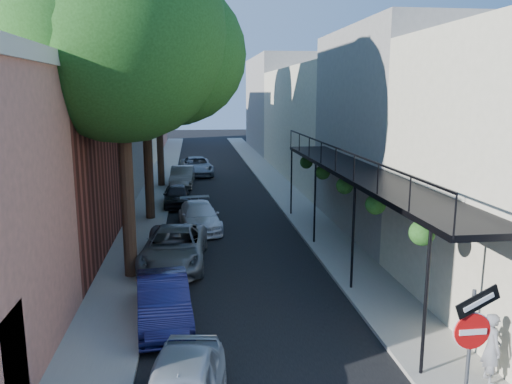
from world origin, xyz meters
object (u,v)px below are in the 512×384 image
object	(u,v)px
oak_mid	(153,75)
parked_car_d	(199,216)
parked_car_b	(163,301)
parked_car_e	(177,196)
parked_car_f	(182,177)
pedestrian	(492,348)
oak_near	(135,40)
parked_car_g	(197,166)
parked_car_c	(174,247)
sign_post	(472,337)
oak_far	(164,61)

from	to	relation	value
oak_mid	parked_car_d	size ratio (longest dim) A/B	2.41
parked_car_d	oak_mid	bearing A→B (deg)	126.28
parked_car_b	parked_car_e	world-z (taller)	parked_car_b
parked_car_b	parked_car_f	size ratio (longest dim) A/B	0.94
parked_car_d	pedestrian	distance (m)	14.79
parked_car_e	parked_car_f	distance (m)	5.82
oak_near	parked_car_g	distance (m)	22.75
oak_near	parked_car_g	bearing A→B (deg)	84.77
oak_near	parked_car_c	distance (m)	7.32
oak_near	oak_mid	distance (m)	8.01
parked_car_b	parked_car_c	xyz separation A→B (m)	(0.13, 4.70, 0.03)
oak_mid	sign_post	bearing A→B (deg)	-69.14
parked_car_b	parked_car_d	size ratio (longest dim) A/B	0.93
sign_post	oak_far	xyz separation A→B (m)	(-6.51, 26.30, 6.22)
parked_car_c	parked_car_e	distance (m)	9.79
sign_post	parked_car_e	xyz separation A→B (m)	(-5.76, 19.98, -1.43)
oak_mid	parked_car_g	distance (m)	15.08
oak_near	parked_car_b	distance (m)	8.21
oak_far	parked_car_e	xyz separation A→B (m)	(0.75, -6.32, -7.65)
oak_far	parked_car_d	distance (m)	13.75
oak_near	parked_car_f	distance (m)	18.03
parked_car_c	parked_car_d	world-z (taller)	parked_car_c
parked_car_d	oak_near	bearing A→B (deg)	-114.91
parked_car_b	parked_car_g	xyz separation A→B (m)	(1.11, 25.28, 0.04)
oak_mid	pedestrian	size ratio (longest dim) A/B	6.54
parked_car_g	parked_car_c	bearing A→B (deg)	-97.77
oak_mid	parked_car_b	distance (m)	13.43
parked_car_f	oak_mid	bearing A→B (deg)	-93.84
oak_far	parked_car_d	world-z (taller)	oak_far
parked_car_b	pedestrian	world-z (taller)	pedestrian
oak_mid	oak_far	distance (m)	9.12
parked_car_b	pedestrian	xyz separation A→B (m)	(7.11, -3.96, 0.25)
parked_car_g	pedestrian	xyz separation A→B (m)	(6.00, -29.25, 0.21)
oak_mid	parked_car_c	xyz separation A→B (m)	(1.03, -7.07, -6.38)
oak_near	parked_car_c	xyz separation A→B (m)	(0.98, 0.90, -7.20)
oak_mid	parked_car_d	world-z (taller)	oak_mid
oak_near	parked_car_e	xyz separation A→B (m)	(0.77, 10.69, -7.27)
oak_far	parked_car_e	world-z (taller)	oak_far
parked_car_b	parked_car_e	size ratio (longest dim) A/B	1.09
oak_far	pedestrian	bearing A→B (deg)	-72.19
parked_car_c	pedestrian	world-z (taller)	pedestrian
oak_far	parked_car_b	world-z (taller)	oak_far
sign_post	oak_mid	xyz separation A→B (m)	(-6.58, 17.26, 5.02)
oak_near	pedestrian	size ratio (longest dim) A/B	7.32
sign_post	parked_car_b	size ratio (longest dim) A/B	0.76
oak_near	parked_car_d	bearing A→B (deg)	71.12
oak_mid	parked_car_c	world-z (taller)	oak_mid
parked_car_d	parked_car_g	bearing A→B (deg)	83.97
sign_post	parked_car_d	bearing A→B (deg)	106.86
oak_mid	parked_car_f	xyz separation A→B (m)	(1.02, 8.53, -6.37)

